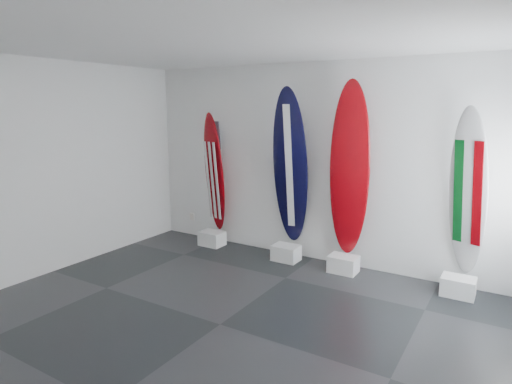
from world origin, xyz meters
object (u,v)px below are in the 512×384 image
Objects in this scene: surfboard_usa at (214,173)px; surfboard_swiss at (350,170)px; surfboard_italy at (468,193)px; surfboard_navy at (290,168)px.

surfboard_swiss reaches higher than surfboard_usa.
surfboard_swiss reaches higher than surfboard_italy.
surfboard_usa is 0.94× the size of surfboard_italy.
surfboard_swiss is at bearing -5.99° from surfboard_navy.
surfboard_usa is 2.38m from surfboard_swiss.
surfboard_usa is at bearing -160.31° from surfboard_italy.
surfboard_usa is 0.82× the size of surfboard_swiss.
surfboard_usa is at bearing 174.01° from surfboard_navy.
surfboard_italy is at bearing 12.87° from surfboard_usa.
surfboard_italy reaches higher than surfboard_usa.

